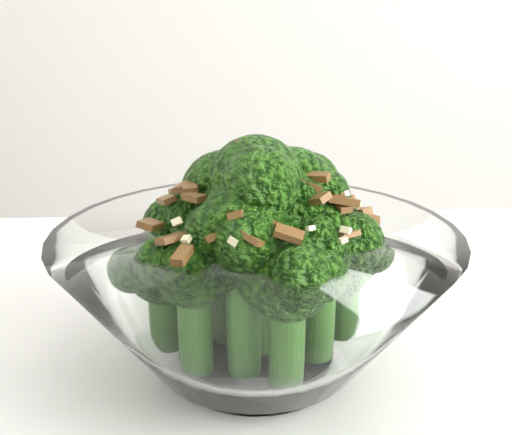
# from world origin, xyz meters

# --- Properties ---
(broccoli_dish) EXTENTS (0.25, 0.25, 0.15)m
(broccoli_dish) POSITION_xyz_m (0.08, 0.07, 0.81)
(broccoli_dish) COLOR white
(broccoli_dish) RESTS_ON table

